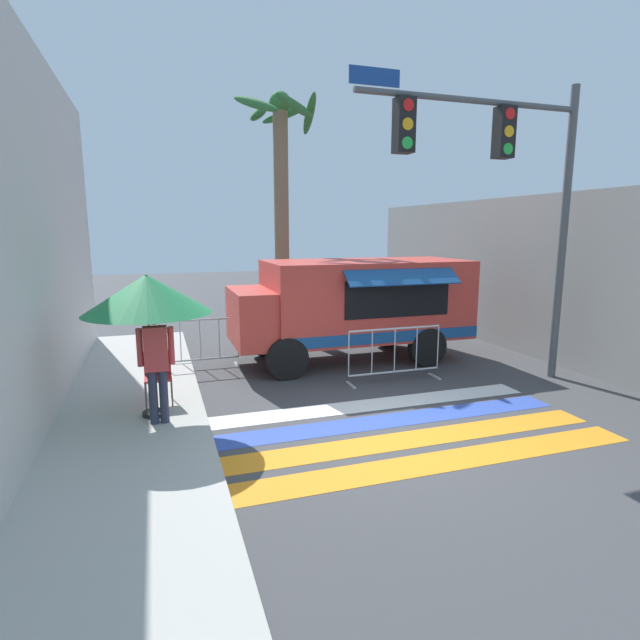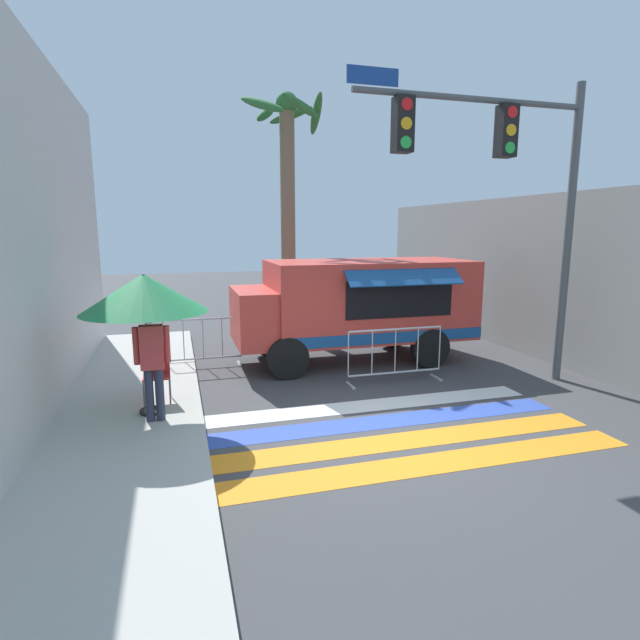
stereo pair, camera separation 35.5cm
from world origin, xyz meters
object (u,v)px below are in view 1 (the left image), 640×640
object	(u,v)px
barricade_side	(200,345)
palm_tree	(281,183)
barricade_front	(395,355)
vendor_person	(156,359)
patio_umbrella	(147,295)
food_truck	(349,303)
folding_chair	(158,372)
traffic_signal_pole	(502,170)

from	to	relation	value
barricade_side	palm_tree	world-z (taller)	palm_tree
barricade_front	barricade_side	xyz separation A→B (m)	(-3.61, 2.21, -0.01)
barricade_side	vendor_person	bearing A→B (deg)	-104.87
barricade_front	patio_umbrella	bearing A→B (deg)	-169.59
patio_umbrella	palm_tree	size ratio (longest dim) A/B	0.33
food_truck	patio_umbrella	size ratio (longest dim) A/B	2.43
folding_chair	palm_tree	xyz separation A→B (m)	(3.54, 5.50, 3.64)
vendor_person	barricade_side	world-z (taller)	vendor_person
patio_umbrella	palm_tree	xyz separation A→B (m)	(3.62, 6.11, 2.25)
barricade_side	traffic_signal_pole	bearing A→B (deg)	-28.87
traffic_signal_pole	vendor_person	size ratio (longest dim) A/B	3.28
traffic_signal_pole	barricade_side	xyz separation A→B (m)	(-5.34, 2.94, -3.56)
folding_chair	vendor_person	world-z (taller)	vendor_person
food_truck	barricade_side	world-z (taller)	food_truck
traffic_signal_pole	folding_chair	distance (m)	7.14
barricade_front	barricade_side	bearing A→B (deg)	148.50
food_truck	folding_chair	distance (m)	4.76
barricade_front	palm_tree	xyz separation A→B (m)	(-0.98, 5.27, 3.76)
patio_umbrella	palm_tree	world-z (taller)	palm_tree
folding_chair	palm_tree	world-z (taller)	palm_tree
vendor_person	food_truck	bearing A→B (deg)	47.04
barricade_front	palm_tree	world-z (taller)	palm_tree
vendor_person	barricade_front	size ratio (longest dim) A/B	0.87
barricade_front	vendor_person	bearing A→B (deg)	-165.11
folding_chair	palm_tree	bearing A→B (deg)	54.01
folding_chair	barricade_side	distance (m)	2.61
traffic_signal_pole	barricade_side	size ratio (longest dim) A/B	3.39
folding_chair	traffic_signal_pole	bearing A→B (deg)	-7.80
barricade_side	barricade_front	bearing A→B (deg)	-31.50
food_truck	folding_chair	size ratio (longest dim) A/B	6.22
vendor_person	palm_tree	distance (m)	8.02
food_truck	barricade_front	size ratio (longest dim) A/B	2.70
traffic_signal_pole	barricade_front	bearing A→B (deg)	157.08
patio_umbrella	barricade_front	world-z (taller)	patio_umbrella
food_truck	folding_chair	bearing A→B (deg)	-154.31
vendor_person	barricade_side	bearing A→B (deg)	86.86
food_truck	vendor_person	bearing A→B (deg)	-144.68
traffic_signal_pole	folding_chair	size ratio (longest dim) A/B	6.59
patio_umbrella	vendor_person	size ratio (longest dim) A/B	1.27
traffic_signal_pole	patio_umbrella	distance (m)	6.65
folding_chair	barricade_side	size ratio (longest dim) A/B	0.51
palm_tree	food_truck	bearing A→B (deg)	-78.47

